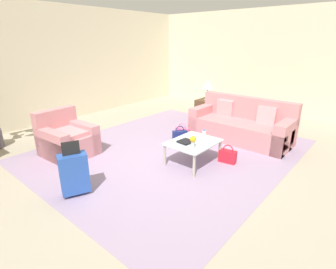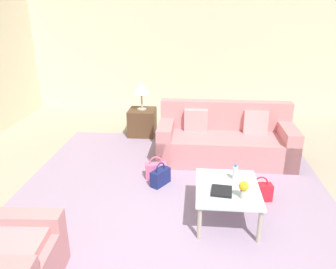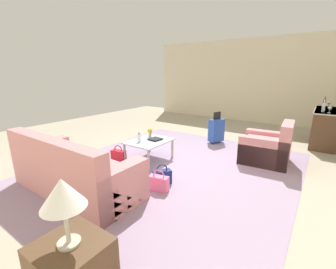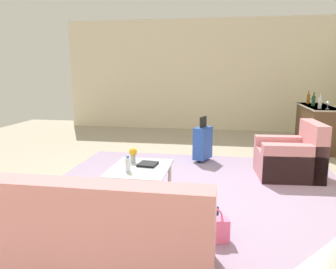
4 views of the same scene
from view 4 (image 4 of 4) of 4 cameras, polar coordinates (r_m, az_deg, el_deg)
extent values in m
plane|color=#A89E89|center=(4.75, 2.32, -9.68)|extent=(12.00, 12.00, 0.00)
cube|color=beige|center=(9.48, 6.31, 10.21)|extent=(0.12, 8.00, 3.10)
cube|color=#9984A3|center=(4.17, 4.05, -12.65)|extent=(5.20, 4.40, 0.01)
cube|color=#C67F84|center=(2.96, -15.52, -18.85)|extent=(0.93, 2.25, 0.45)
cube|color=#C67F84|center=(2.56, -19.30, -17.65)|extent=(0.22, 2.25, 0.95)
cube|color=#C67F84|center=(2.68, 5.46, -19.42)|extent=(0.93, 0.24, 0.65)
cube|color=pink|center=(2.88, -26.98, -11.60)|extent=(0.17, 0.40, 0.41)
cube|color=pink|center=(2.44, -6.86, -14.47)|extent=(0.14, 0.40, 0.41)
cube|color=#C67F84|center=(5.60, 20.07, -4.74)|extent=(0.92, 0.99, 0.44)
cube|color=#C67F84|center=(5.65, 23.85, -2.51)|extent=(0.87, 0.26, 0.89)
cube|color=#C67F84|center=(5.27, 21.00, -4.86)|extent=(0.26, 0.95, 0.60)
cube|color=#C67F84|center=(5.89, 19.34, -3.12)|extent=(0.26, 0.95, 0.60)
cube|color=pink|center=(5.53, 19.75, -2.14)|extent=(0.67, 0.72, 0.08)
cube|color=silver|center=(4.33, -4.93, -5.89)|extent=(0.94, 0.76, 0.02)
cylinder|color=#ADA899|center=(4.72, 0.28, -7.15)|extent=(0.05, 0.05, 0.41)
cylinder|color=#ADA899|center=(3.94, -1.72, -10.92)|extent=(0.05, 0.05, 0.41)
cylinder|color=#ADA899|center=(4.86, -7.41, -6.69)|extent=(0.05, 0.05, 0.41)
cylinder|color=#ADA899|center=(4.11, -10.85, -10.17)|extent=(0.05, 0.05, 0.41)
cylinder|color=silver|center=(4.14, -6.98, -5.25)|extent=(0.06, 0.06, 0.18)
cylinder|color=#2D6BBC|center=(4.11, -7.02, -3.88)|extent=(0.04, 0.04, 0.02)
cube|color=black|center=(4.41, -3.53, -5.16)|extent=(0.27, 0.26, 0.03)
cylinder|color=#B2B7BC|center=(4.55, -6.09, -4.24)|extent=(0.07, 0.07, 0.10)
sphere|color=gold|center=(4.53, -6.11, -3.02)|extent=(0.11, 0.11, 0.11)
cube|color=#513823|center=(7.88, 24.50, 1.17)|extent=(1.60, 0.56, 0.93)
cube|color=#ADA899|center=(7.82, 24.76, 4.40)|extent=(1.64, 0.60, 0.03)
cylinder|color=silver|center=(8.36, 23.76, 4.97)|extent=(0.07, 0.07, 0.01)
cylinder|color=silver|center=(8.35, 23.78, 5.26)|extent=(0.01, 0.01, 0.08)
sphere|color=silver|center=(8.35, 23.82, 5.74)|extent=(0.08, 0.08, 0.08)
cylinder|color=silver|center=(7.29, 26.00, 4.02)|extent=(0.07, 0.07, 0.01)
cylinder|color=silver|center=(7.28, 26.03, 4.36)|extent=(0.01, 0.01, 0.08)
sphere|color=silver|center=(7.28, 26.08, 4.91)|extent=(0.08, 0.08, 0.08)
cylinder|color=brown|center=(8.24, 23.22, 5.69)|extent=(0.07, 0.07, 0.22)
cylinder|color=brown|center=(8.23, 23.30, 6.72)|extent=(0.03, 0.03, 0.08)
cylinder|color=#194C23|center=(7.80, 24.01, 5.37)|extent=(0.07, 0.07, 0.22)
cylinder|color=#194C23|center=(7.79, 24.09, 6.46)|extent=(0.03, 0.03, 0.08)
cylinder|color=silver|center=(7.32, 24.95, 4.98)|extent=(0.07, 0.07, 0.22)
cylinder|color=silver|center=(7.31, 25.05, 6.15)|extent=(0.03, 0.03, 0.08)
cube|color=#2851AD|center=(6.16, 6.07, -1.47)|extent=(0.45, 0.36, 0.60)
cube|color=black|center=(6.09, 6.15, 2.21)|extent=(0.23, 0.12, 0.20)
cylinder|color=black|center=(6.36, 6.57, -4.10)|extent=(0.04, 0.05, 0.05)
cylinder|color=black|center=(6.12, 5.42, -4.69)|extent=(0.04, 0.05, 0.05)
cube|color=navy|center=(3.61, 6.42, -14.62)|extent=(0.34, 0.29, 0.24)
torus|color=navy|center=(3.55, 6.47, -12.58)|extent=(0.18, 0.12, 0.20)
cube|color=red|center=(4.17, -13.02, -11.20)|extent=(0.19, 0.34, 0.24)
torus|color=red|center=(4.12, -13.10, -9.40)|extent=(0.05, 0.20, 0.20)
cube|color=pink|center=(3.42, 7.79, -16.17)|extent=(0.20, 0.34, 0.24)
torus|color=pink|center=(3.36, 7.85, -14.04)|extent=(0.06, 0.20, 0.20)
camera|label=1|loc=(8.51, -16.05, 14.04)|focal=28.00mm
camera|label=2|loc=(7.55, 4.75, 16.60)|focal=35.00mm
camera|label=3|loc=(1.99, 87.75, 4.90)|focal=24.00mm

